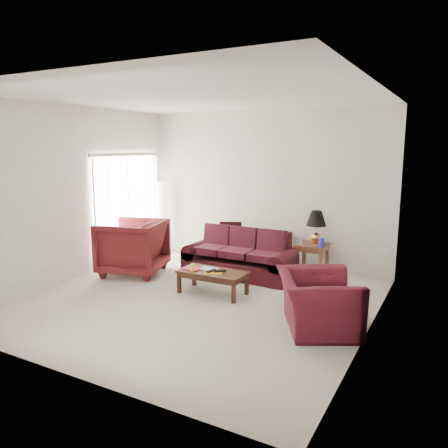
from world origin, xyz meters
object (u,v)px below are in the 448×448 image
object	(u,v)px
floor_lamp	(163,218)
armchair_left	(132,247)
coffee_table	(213,282)
sofa	(239,254)
armchair_right	(318,302)
end_table	(312,259)

from	to	relation	value
floor_lamp	armchair_left	distance (m)	1.63
armchair_left	coffee_table	size ratio (longest dim) A/B	1.03
armchair_left	sofa	bearing A→B (deg)	97.98
armchair_left	armchair_right	distance (m)	3.79
floor_lamp	armchair_right	bearing A→B (deg)	-29.43
floor_lamp	sofa	bearing A→B (deg)	-18.56
end_table	coffee_table	distance (m)	2.05
floor_lamp	end_table	bearing A→B (deg)	-1.33
floor_lamp	armchair_left	world-z (taller)	floor_lamp
sofa	floor_lamp	world-z (taller)	floor_lamp
floor_lamp	coffee_table	size ratio (longest dim) A/B	1.47
end_table	coffee_table	size ratio (longest dim) A/B	0.55
sofa	armchair_right	world-z (taller)	sofa
end_table	armchair_left	size ratio (longest dim) A/B	0.53
floor_lamp	coffee_table	world-z (taller)	floor_lamp
armchair_left	coffee_table	distance (m)	1.90
floor_lamp	armchair_right	size ratio (longest dim) A/B	1.44
end_table	floor_lamp	size ratio (longest dim) A/B	0.37
end_table	armchair_left	bearing A→B (deg)	-153.29
armchair_right	coffee_table	bearing A→B (deg)	46.14
armchair_right	coffee_table	distance (m)	1.93
floor_lamp	armchair_left	bearing A→B (deg)	-74.10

